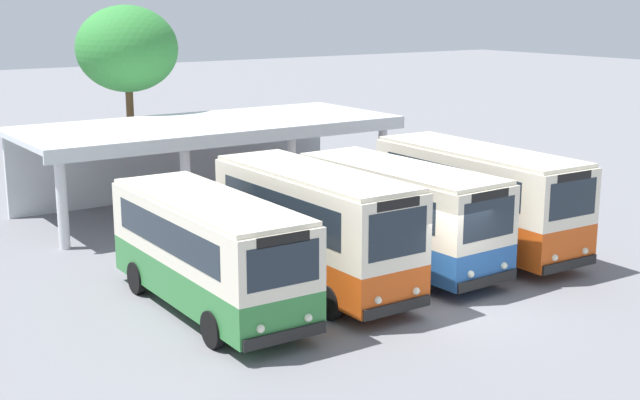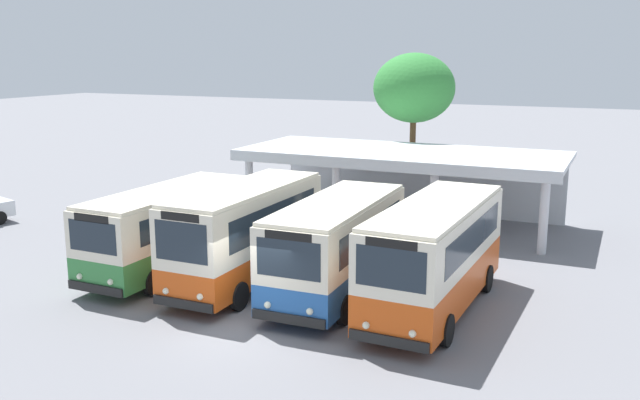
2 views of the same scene
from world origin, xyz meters
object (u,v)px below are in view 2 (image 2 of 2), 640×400
at_px(city_bus_second_in_row, 246,231).
at_px(city_bus_middle_cream, 337,244).
at_px(waiting_chair_second_from_end, 393,215).
at_px(waiting_chair_end_by_column, 380,214).
at_px(waiting_chair_middle_seat, 405,216).
at_px(city_bus_nearest_orange, 168,226).
at_px(city_bus_fourth_amber, 435,252).

distance_m(city_bus_second_in_row, city_bus_middle_cream, 3.26).
distance_m(city_bus_middle_cream, waiting_chair_second_from_end, 9.73).
bearing_deg(waiting_chair_end_by_column, city_bus_second_in_row, -98.14).
xyz_separation_m(waiting_chair_second_from_end, waiting_chair_middle_seat, (0.59, -0.03, 0.00)).
bearing_deg(city_bus_middle_cream, waiting_chair_second_from_end, 97.55).
distance_m(city_bus_nearest_orange, city_bus_second_in_row, 3.25).
height_order(waiting_chair_end_by_column, waiting_chair_second_from_end, same).
distance_m(city_bus_nearest_orange, city_bus_fourth_amber, 9.74).
relative_size(city_bus_second_in_row, waiting_chair_middle_seat, 8.70).
height_order(waiting_chair_second_from_end, waiting_chair_middle_seat, same).
bearing_deg(city_bus_middle_cream, waiting_chair_middle_seat, 94.07).
bearing_deg(waiting_chair_end_by_column, waiting_chair_second_from_end, 9.22).
bearing_deg(waiting_chair_second_from_end, city_bus_second_in_row, -101.41).
bearing_deg(city_bus_second_in_row, waiting_chair_middle_seat, 75.27).
distance_m(city_bus_middle_cream, waiting_chair_end_by_column, 9.73).
relative_size(waiting_chair_second_from_end, waiting_chair_middle_seat, 1.00).
distance_m(waiting_chair_end_by_column, waiting_chair_second_from_end, 0.60).
relative_size(city_bus_nearest_orange, city_bus_middle_cream, 1.02).
xyz_separation_m(city_bus_nearest_orange, city_bus_fourth_amber, (9.74, 0.17, 0.16)).
bearing_deg(waiting_chair_second_from_end, city_bus_middle_cream, -82.45).
relative_size(city_bus_fourth_amber, waiting_chair_second_from_end, 9.28).
distance_m(city_bus_second_in_row, waiting_chair_end_by_column, 9.89).
bearing_deg(city_bus_second_in_row, city_bus_middle_cream, 3.93).
xyz_separation_m(city_bus_nearest_orange, city_bus_middle_cream, (6.49, 0.18, 0.06)).
distance_m(waiting_chair_end_by_column, waiting_chair_middle_seat, 1.18).
bearing_deg(city_bus_second_in_row, city_bus_fourth_amber, 1.85).
xyz_separation_m(city_bus_second_in_row, waiting_chair_end_by_column, (1.39, 9.70, -1.34)).
relative_size(city_bus_second_in_row, city_bus_fourth_amber, 0.94).
xyz_separation_m(city_bus_middle_cream, waiting_chair_end_by_column, (-1.86, 9.48, -1.22)).
height_order(city_bus_middle_cream, city_bus_fourth_amber, city_bus_fourth_amber).
height_order(waiting_chair_end_by_column, waiting_chair_middle_seat, same).
relative_size(city_bus_second_in_row, city_bus_middle_cream, 1.00).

